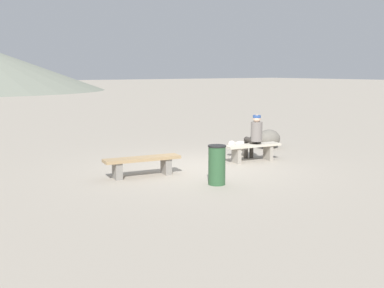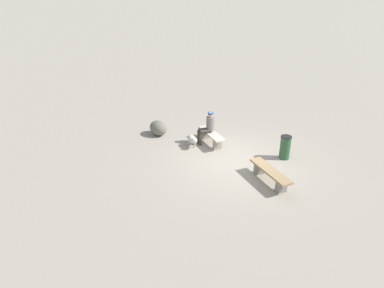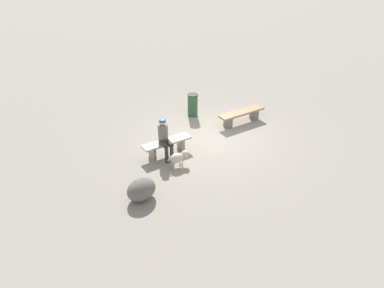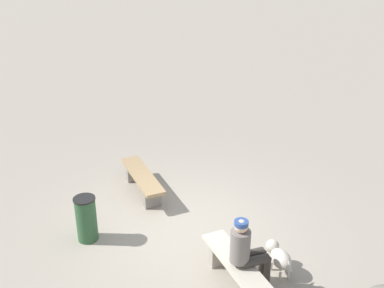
{
  "view_description": "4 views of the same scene",
  "coord_description": "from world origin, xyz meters",
  "px_view_note": "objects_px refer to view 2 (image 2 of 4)",
  "views": [
    {
      "loc": [
        -6.76,
        -9.42,
        2.45
      ],
      "look_at": [
        -0.9,
        -0.98,
        0.83
      ],
      "focal_mm": 43.83,
      "sensor_mm": 36.0,
      "label": 1
    },
    {
      "loc": [
        -8.73,
        7.49,
        6.17
      ],
      "look_at": [
        1.13,
        1.17,
        0.55
      ],
      "focal_mm": 34.29,
      "sensor_mm": 36.0,
      "label": 2
    },
    {
      "loc": [
        7.81,
        8.11,
        6.47
      ],
      "look_at": [
        1.44,
        0.8,
        0.66
      ],
      "focal_mm": 35.59,
      "sensor_mm": 36.0,
      "label": 3
    },
    {
      "loc": [
        6.17,
        -3.78,
        5.04
      ],
      "look_at": [
        -1.61,
        1.24,
        0.85
      ],
      "focal_mm": 43.04,
      "sensor_mm": 36.0,
      "label": 4
    }
  ],
  "objects_px": {
    "bench_left": "(270,174)",
    "boulder": "(158,128)",
    "seated_person": "(208,126)",
    "dog": "(192,140)",
    "bench_right": "(211,136)",
    "trash_bin": "(285,147)"
  },
  "relations": [
    {
      "from": "bench_left",
      "to": "boulder",
      "type": "relative_size",
      "value": 2.24
    },
    {
      "from": "seated_person",
      "to": "boulder",
      "type": "distance_m",
      "value": 2.18
    },
    {
      "from": "dog",
      "to": "boulder",
      "type": "distance_m",
      "value": 1.81
    },
    {
      "from": "bench_left",
      "to": "seated_person",
      "type": "distance_m",
      "value": 3.5
    },
    {
      "from": "bench_right",
      "to": "bench_left",
      "type": "bearing_deg",
      "value": -172.82
    },
    {
      "from": "trash_bin",
      "to": "seated_person",
      "type": "bearing_deg",
      "value": 32.19
    },
    {
      "from": "bench_left",
      "to": "dog",
      "type": "relative_size",
      "value": 2.65
    },
    {
      "from": "seated_person",
      "to": "trash_bin",
      "type": "distance_m",
      "value": 3.01
    },
    {
      "from": "bench_right",
      "to": "boulder",
      "type": "bearing_deg",
      "value": 44.09
    },
    {
      "from": "bench_left",
      "to": "seated_person",
      "type": "height_order",
      "value": "seated_person"
    },
    {
      "from": "bench_left",
      "to": "trash_bin",
      "type": "xyz_separation_m",
      "value": [
        0.94,
        -1.61,
        0.11
      ]
    },
    {
      "from": "bench_right",
      "to": "dog",
      "type": "height_order",
      "value": "dog"
    },
    {
      "from": "seated_person",
      "to": "trash_bin",
      "type": "height_order",
      "value": "seated_person"
    },
    {
      "from": "bench_left",
      "to": "trash_bin",
      "type": "relative_size",
      "value": 2.15
    },
    {
      "from": "trash_bin",
      "to": "bench_left",
      "type": "bearing_deg",
      "value": 120.45
    },
    {
      "from": "bench_right",
      "to": "seated_person",
      "type": "relative_size",
      "value": 1.31
    },
    {
      "from": "seated_person",
      "to": "dog",
      "type": "relative_size",
      "value": 1.81
    },
    {
      "from": "bench_right",
      "to": "boulder",
      "type": "xyz_separation_m",
      "value": [
        1.88,
        1.33,
        -0.04
      ]
    },
    {
      "from": "bench_left",
      "to": "bench_right",
      "type": "distance_m",
      "value": 3.34
    },
    {
      "from": "bench_right",
      "to": "boulder",
      "type": "height_order",
      "value": "boulder"
    },
    {
      "from": "bench_left",
      "to": "bench_right",
      "type": "relative_size",
      "value": 1.12
    },
    {
      "from": "bench_right",
      "to": "boulder",
      "type": "relative_size",
      "value": 1.99
    }
  ]
}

